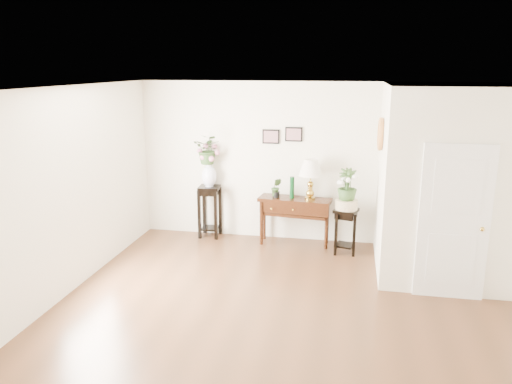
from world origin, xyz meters
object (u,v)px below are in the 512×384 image
(console_table, at_px, (294,221))
(table_lamp, at_px, (310,179))
(plant_stand_b, at_px, (345,231))
(plant_stand_a, at_px, (210,211))

(console_table, distance_m, table_lamp, 0.81)
(console_table, xyz_separation_m, plant_stand_b, (0.88, -0.28, -0.03))
(table_lamp, height_order, plant_stand_b, table_lamp)
(console_table, distance_m, plant_stand_b, 0.92)
(plant_stand_b, bearing_deg, plant_stand_a, 171.14)
(table_lamp, distance_m, plant_stand_b, 1.05)
(console_table, height_order, plant_stand_a, plant_stand_a)
(console_table, relative_size, plant_stand_b, 1.64)
(console_table, bearing_deg, plant_stand_a, -177.69)
(plant_stand_b, bearing_deg, console_table, 162.64)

